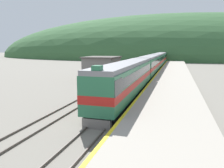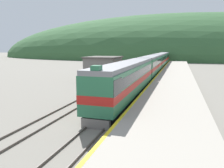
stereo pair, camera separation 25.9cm
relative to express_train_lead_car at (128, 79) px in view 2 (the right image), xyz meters
The scene contains 9 objects.
track_main 40.24m from the express_train_lead_car, 90.00° to the left, with size 1.52×180.00×0.16m.
track_siding 40.49m from the express_train_lead_car, 96.37° to the left, with size 1.52×180.00×0.16m.
platform 20.87m from the express_train_lead_car, 76.16° to the left, with size 6.58×140.00×0.90m.
distant_hills 119.97m from the express_train_lead_car, 90.00° to the left, with size 236.92×106.61×52.57m.
station_shed 18.42m from the express_train_lead_car, 118.20° to the left, with size 6.32×7.47×4.28m.
express_train_lead_car is the anchor object (origin of this frame).
carriage_second 21.67m from the express_train_lead_car, 90.00° to the left, with size 2.86×19.64×4.33m.
carriage_third 42.19m from the express_train_lead_car, 90.00° to the left, with size 2.86×19.64×4.33m.
carriage_fourth 62.71m from the express_train_lead_car, 90.00° to the left, with size 2.86×19.64×4.33m.
Camera 2 is at (5.73, 5.10, 5.92)m, focal length 35.00 mm.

